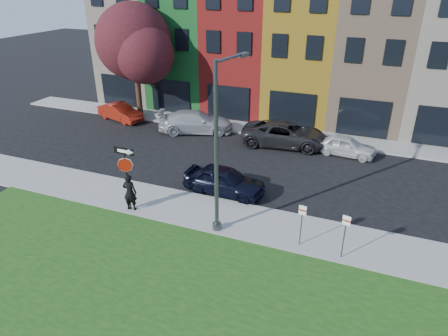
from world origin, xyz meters
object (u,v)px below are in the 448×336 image
at_px(man, 130,192).
at_px(street_lamp, 219,150).
at_px(stop_sign, 125,166).
at_px(sedan_near, 224,180).

height_order(man, street_lamp, street_lamp).
xyz_separation_m(stop_sign, sedan_near, (3.58, 3.41, -1.70)).
relative_size(stop_sign, sedan_near, 0.74).
xyz_separation_m(sedan_near, street_lamp, (1.02, -3.18, 3.17)).
distance_m(stop_sign, sedan_near, 5.23).
bearing_deg(street_lamp, man, -166.89).
relative_size(stop_sign, street_lamp, 0.44).
bearing_deg(stop_sign, street_lamp, 4.14).
bearing_deg(man, stop_sign, 34.26).
bearing_deg(street_lamp, stop_sign, -166.41).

